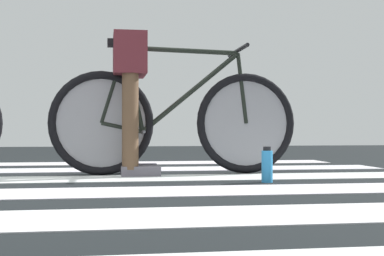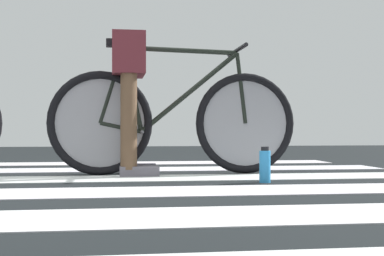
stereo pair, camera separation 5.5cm
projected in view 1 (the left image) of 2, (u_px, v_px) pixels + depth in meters
ground at (24, 190)px, 2.82m from camera, size 18.00×14.00×0.02m
crosswalk_markings at (14, 194)px, 2.53m from camera, size 5.46×5.01×0.00m
bicycle_1_of_2 at (175, 119)px, 3.68m from camera, size 1.74×0.52×0.93m
cyclist_1_of_2 at (130, 84)px, 3.63m from camera, size 0.32×0.41×0.97m
water_bottle at (267, 165)px, 3.12m from camera, size 0.07×0.07×0.21m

